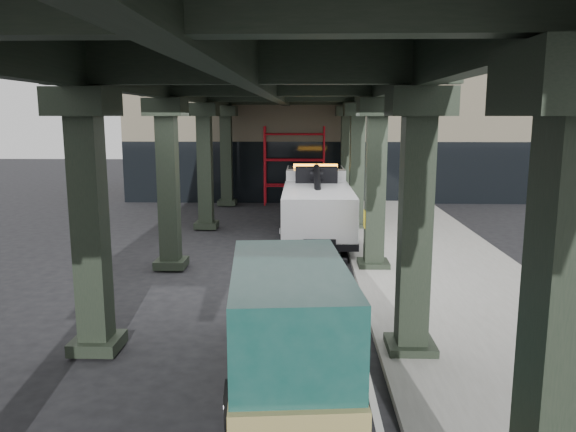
# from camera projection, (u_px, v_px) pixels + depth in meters

# --- Properties ---
(ground) EXTENTS (90.00, 90.00, 0.00)m
(ground) POSITION_uv_depth(u_px,v_px,m) (282.00, 290.00, 14.68)
(ground) COLOR black
(ground) RESTS_ON ground
(sidewalk) EXTENTS (5.00, 40.00, 0.15)m
(sidewalk) POSITION_uv_depth(u_px,v_px,m) (438.00, 269.00, 16.49)
(sidewalk) COLOR gray
(sidewalk) RESTS_ON ground
(lane_stripe) EXTENTS (0.12, 38.00, 0.01)m
(lane_stripe) POSITION_uv_depth(u_px,v_px,m) (342.00, 270.00, 16.59)
(lane_stripe) COLOR silver
(lane_stripe) RESTS_ON ground
(viaduct) EXTENTS (7.40, 32.00, 6.40)m
(viaduct) POSITION_uv_depth(u_px,v_px,m) (271.00, 81.00, 15.70)
(viaduct) COLOR black
(viaduct) RESTS_ON ground
(building) EXTENTS (22.00, 10.00, 8.00)m
(building) POSITION_uv_depth(u_px,v_px,m) (330.00, 125.00, 33.59)
(building) COLOR #C6B793
(building) RESTS_ON ground
(scaffolding) EXTENTS (3.08, 0.88, 4.00)m
(scaffolding) POSITION_uv_depth(u_px,v_px,m) (294.00, 163.00, 28.72)
(scaffolding) COLOR #B50E19
(scaffolding) RESTS_ON ground
(tow_truck) EXTENTS (2.60, 8.38, 2.73)m
(tow_truck) POSITION_uv_depth(u_px,v_px,m) (316.00, 202.00, 21.02)
(tow_truck) COLOR black
(tow_truck) RESTS_ON ground
(towed_van) EXTENTS (2.44, 5.27, 2.07)m
(towed_van) POSITION_uv_depth(u_px,v_px,m) (289.00, 316.00, 9.63)
(towed_van) COLOR #113E38
(towed_van) RESTS_ON ground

